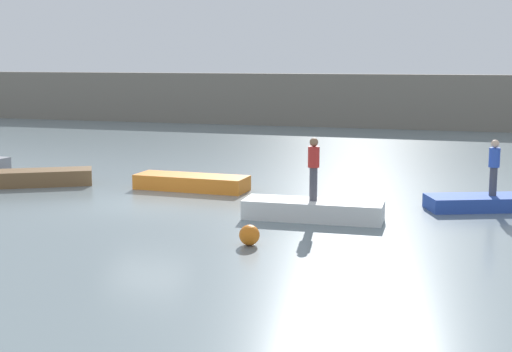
# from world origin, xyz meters

# --- Properties ---
(ground_plane) EXTENTS (120.00, 120.00, 0.00)m
(ground_plane) POSITION_xyz_m (0.00, 0.00, 0.00)
(ground_plane) COLOR slate
(embankment_wall) EXTENTS (80.00, 1.20, 3.47)m
(embankment_wall) POSITION_xyz_m (0.00, 27.05, 1.73)
(embankment_wall) COLOR gray
(embankment_wall) RESTS_ON ground_plane
(rowboat_brown) EXTENTS (3.54, 2.72, 0.55)m
(rowboat_brown) POSITION_xyz_m (-4.96, 1.99, 0.27)
(rowboat_brown) COLOR brown
(rowboat_brown) RESTS_ON ground_plane
(rowboat_orange) EXTENTS (3.92, 1.35, 0.50)m
(rowboat_orange) POSITION_xyz_m (0.44, 2.71, 0.25)
(rowboat_orange) COLOR orange
(rowboat_orange) RESTS_ON ground_plane
(rowboat_white) EXTENTS (3.92, 1.32, 0.54)m
(rowboat_white) POSITION_xyz_m (5.44, -0.61, 0.27)
(rowboat_white) COLOR white
(rowboat_white) RESTS_ON ground_plane
(rowboat_blue) EXTENTS (4.04, 2.58, 0.42)m
(rowboat_blue) POSITION_xyz_m (10.24, 2.32, 0.21)
(rowboat_blue) COLOR #2B4CAD
(rowboat_blue) RESTS_ON ground_plane
(person_blue_shirt) EXTENTS (0.32, 0.32, 1.67)m
(person_blue_shirt) POSITION_xyz_m (10.24, 2.32, 1.35)
(person_blue_shirt) COLOR #4C4C56
(person_blue_shirt) RESTS_ON rowboat_blue
(person_red_shirt) EXTENTS (0.32, 0.32, 1.76)m
(person_red_shirt) POSITION_xyz_m (5.44, -0.61, 1.52)
(person_red_shirt) COLOR #4C4C56
(person_red_shirt) RESTS_ON rowboat_white
(mooring_buoy) EXTENTS (0.50, 0.50, 0.50)m
(mooring_buoy) POSITION_xyz_m (4.60, -3.81, 0.25)
(mooring_buoy) COLOR orange
(mooring_buoy) RESTS_ON ground_plane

